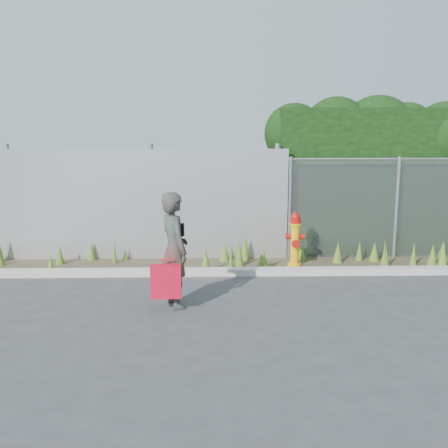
% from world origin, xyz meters
% --- Properties ---
extents(ground, '(80.00, 80.00, 0.00)m').
position_xyz_m(ground, '(0.00, 0.00, 0.00)').
color(ground, '#38383B').
rests_on(ground, ground).
extents(curb, '(16.00, 0.22, 0.12)m').
position_xyz_m(curb, '(0.00, 1.80, 0.06)').
color(curb, '#B0A89F').
rests_on(curb, ground).
extents(weed_strip, '(16.00, 1.33, 0.55)m').
position_xyz_m(weed_strip, '(0.14, 2.46, 0.15)').
color(weed_strip, '#413725').
rests_on(weed_strip, ground).
extents(corrugated_fence, '(8.50, 0.21, 2.30)m').
position_xyz_m(corrugated_fence, '(-3.25, 3.01, 1.10)').
color(corrugated_fence, '#ACAEB4').
rests_on(corrugated_fence, ground).
extents(chainlink_fence, '(6.50, 0.07, 2.05)m').
position_xyz_m(chainlink_fence, '(4.25, 3.00, 1.03)').
color(chainlink_fence, gray).
rests_on(chainlink_fence, ground).
extents(hedge, '(7.58, 1.88, 3.41)m').
position_xyz_m(hedge, '(4.48, 3.98, 1.94)').
color(hedge, black).
rests_on(hedge, ground).
extents(fire_hydrant, '(0.36, 0.32, 1.06)m').
position_xyz_m(fire_hydrant, '(1.06, 2.36, 0.51)').
color(fire_hydrant, '#ECA90C').
rests_on(fire_hydrant, ground).
extents(woman, '(0.62, 0.72, 1.68)m').
position_xyz_m(woman, '(-1.05, 0.21, 0.84)').
color(woman, '#0E5B4B').
rests_on(woman, ground).
extents(red_tote_bag, '(0.43, 0.16, 0.56)m').
position_xyz_m(red_tote_bag, '(-1.15, -0.05, 0.45)').
color(red_tote_bag, red).
extents(black_shoulder_bag, '(0.25, 0.10, 0.19)m').
position_xyz_m(black_shoulder_bag, '(-1.04, 0.45, 1.09)').
color(black_shoulder_bag, black).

